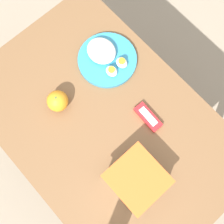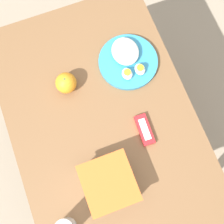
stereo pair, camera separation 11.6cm
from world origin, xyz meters
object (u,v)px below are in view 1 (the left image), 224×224
at_px(rice_plate, 106,57).
at_px(candy_bar, 148,117).
at_px(food_container, 137,180).
at_px(orange_fruit, 58,101).

distance_m(rice_plate, candy_bar, 0.29).
height_order(food_container, orange_fruit, food_container).
xyz_separation_m(rice_plate, candy_bar, (-0.28, 0.04, -0.01)).
relative_size(food_container, candy_bar, 1.52).
height_order(orange_fruit, candy_bar, orange_fruit).
bearing_deg(food_container, candy_bar, -54.34).
distance_m(food_container, candy_bar, 0.24).
bearing_deg(orange_fruit, food_container, -176.95).
bearing_deg(candy_bar, food_container, 125.66).
bearing_deg(food_container, orange_fruit, 3.05).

